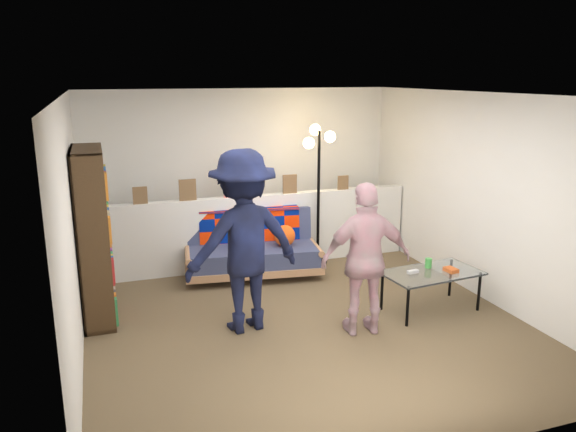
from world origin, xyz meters
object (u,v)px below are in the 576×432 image
Objects in this scene: coffee_table at (432,274)px; person_right at (366,260)px; floor_lamp at (318,166)px; person_left at (243,242)px; bookshelf at (94,241)px; futon_sofa at (253,249)px.

person_right is at bearing -164.89° from coffee_table.
coffee_table is at bearing -73.52° from floor_lamp.
floor_lamp is (-0.59, 1.98, 0.95)m from coffee_table.
coffee_table is 1.06m from person_right.
floor_lamp reaches higher than person_left.
person_right is (-0.96, -0.26, 0.36)m from coffee_table.
coffee_table is at bearing -15.83° from bookshelf.
futon_sofa is at bearing -167.41° from floor_lamp.
bookshelf is 3.15m from floor_lamp.
futon_sofa is at bearing 21.07° from bookshelf.
person_right is at bearing 147.22° from person_left.
bookshelf is at bearing -18.04° from person_right.
person_left is (1.44, -0.76, 0.07)m from bookshelf.
coffee_table is 0.59× the size of floor_lamp.
bookshelf is at bearing -36.38° from person_left.
person_right reaches higher than futon_sofa.
bookshelf is 1.63m from person_left.
futon_sofa is at bearing 131.95° from coffee_table.
floor_lamp reaches higher than person_right.
coffee_table is 2.17m from person_left.
person_right is (-0.37, -2.24, -0.59)m from floor_lamp.
floor_lamp is (2.96, 0.98, 0.50)m from bookshelf.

